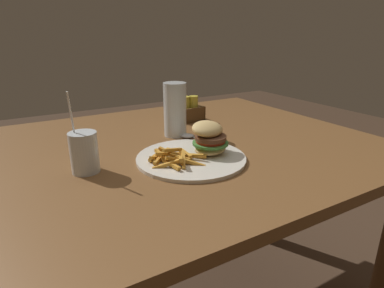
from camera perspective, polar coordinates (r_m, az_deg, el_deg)
The scene contains 6 objects.
dining_table at distance 1.11m, azimuth -4.00°, elevation -7.29°, with size 1.38×1.05×0.78m.
meal_plate_near at distance 0.93m, azimuth 1.08°, elevation -1.03°, with size 0.32×0.32×0.11m.
beer_glass at distance 1.13m, azimuth -3.04°, elevation 5.84°, with size 0.08×0.08×0.19m.
juice_glass at distance 0.88m, azimuth -18.58°, elevation -1.75°, with size 0.07×0.07×0.22m.
spoon at distance 1.12m, azimuth -0.48°, elevation 1.43°, with size 0.14×0.13×0.01m.
condiment_caddy at distance 1.34m, azimuth -0.44°, elevation 5.78°, with size 0.10×0.09×0.10m.
Camera 1 is at (-0.43, -0.89, 1.13)m, focal length 30.00 mm.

